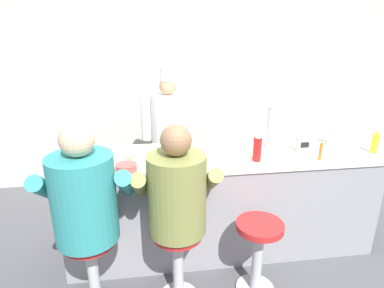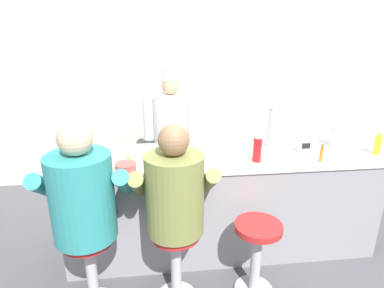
{
  "view_description": "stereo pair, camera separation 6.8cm",
  "coord_description": "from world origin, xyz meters",
  "px_view_note": "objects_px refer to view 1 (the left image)",
  "views": [
    {
      "loc": [
        -0.65,
        -2.25,
        1.98
      ],
      "look_at": [
        -0.28,
        0.33,
        1.07
      ],
      "focal_mm": 30.0,
      "sensor_mm": 36.0,
      "label": 1
    },
    {
      "loc": [
        -0.58,
        -2.25,
        1.98
      ],
      "look_at": [
        -0.28,
        0.33,
        1.07
      ],
      "focal_mm": 30.0,
      "sensor_mm": 36.0,
      "label": 2
    }
  ],
  "objects_px": {
    "water_pitcher_clear": "(336,136)",
    "ketchup_bottle_red": "(257,147)",
    "coffee_mug_white": "(167,164)",
    "diner_seated_olive": "(177,198)",
    "breakfast_plate": "(130,159)",
    "cook_in_whites_near": "(169,130)",
    "cereal_bowl": "(126,168)",
    "mustard_bottle_yellow": "(375,142)",
    "diner_seated_teal": "(86,202)",
    "cup_stack_steel": "(272,127)",
    "hot_sauce_bottle_orange": "(321,152)",
    "napkin_dispenser_chrome": "(303,144)",
    "empty_stool_round": "(258,246)"
  },
  "relations": [
    {
      "from": "water_pitcher_clear",
      "to": "ketchup_bottle_red",
      "type": "bearing_deg",
      "value": -163.31
    },
    {
      "from": "water_pitcher_clear",
      "to": "coffee_mug_white",
      "type": "bearing_deg",
      "value": -167.89
    },
    {
      "from": "coffee_mug_white",
      "to": "diner_seated_olive",
      "type": "relative_size",
      "value": 0.09
    },
    {
      "from": "breakfast_plate",
      "to": "cook_in_whites_near",
      "type": "distance_m",
      "value": 1.12
    },
    {
      "from": "water_pitcher_clear",
      "to": "cereal_bowl",
      "type": "distance_m",
      "value": 1.98
    },
    {
      "from": "breakfast_plate",
      "to": "coffee_mug_white",
      "type": "distance_m",
      "value": 0.39
    },
    {
      "from": "mustard_bottle_yellow",
      "to": "diner_seated_olive",
      "type": "bearing_deg",
      "value": -166.68
    },
    {
      "from": "diner_seated_teal",
      "to": "cup_stack_steel",
      "type": "bearing_deg",
      "value": 23.57
    },
    {
      "from": "cereal_bowl",
      "to": "coffee_mug_white",
      "type": "xyz_separation_m",
      "value": [
        0.32,
        -0.03,
        0.02
      ]
    },
    {
      "from": "breakfast_plate",
      "to": "diner_seated_teal",
      "type": "bearing_deg",
      "value": -117.37
    },
    {
      "from": "cereal_bowl",
      "to": "coffee_mug_white",
      "type": "distance_m",
      "value": 0.32
    },
    {
      "from": "cereal_bowl",
      "to": "diner_seated_olive",
      "type": "relative_size",
      "value": 0.12
    },
    {
      "from": "ketchup_bottle_red",
      "to": "cup_stack_steel",
      "type": "distance_m",
      "value": 0.39
    },
    {
      "from": "hot_sauce_bottle_orange",
      "to": "cereal_bowl",
      "type": "height_order",
      "value": "hot_sauce_bottle_orange"
    },
    {
      "from": "hot_sauce_bottle_orange",
      "to": "breakfast_plate",
      "type": "distance_m",
      "value": 1.61
    },
    {
      "from": "water_pitcher_clear",
      "to": "diner_seated_teal",
      "type": "height_order",
      "value": "diner_seated_teal"
    },
    {
      "from": "napkin_dispenser_chrome",
      "to": "diner_seated_olive",
      "type": "distance_m",
      "value": 1.35
    },
    {
      "from": "coffee_mug_white",
      "to": "cook_in_whites_near",
      "type": "distance_m",
      "value": 1.3
    },
    {
      "from": "mustard_bottle_yellow",
      "to": "cereal_bowl",
      "type": "distance_m",
      "value": 2.19
    },
    {
      "from": "ketchup_bottle_red",
      "to": "cereal_bowl",
      "type": "distance_m",
      "value": 1.09
    },
    {
      "from": "mustard_bottle_yellow",
      "to": "coffee_mug_white",
      "type": "distance_m",
      "value": 1.88
    },
    {
      "from": "breakfast_plate",
      "to": "cook_in_whites_near",
      "type": "relative_size",
      "value": 0.14
    },
    {
      "from": "ketchup_bottle_red",
      "to": "diner_seated_olive",
      "type": "relative_size",
      "value": 0.19
    },
    {
      "from": "ketchup_bottle_red",
      "to": "empty_stool_round",
      "type": "height_order",
      "value": "ketchup_bottle_red"
    },
    {
      "from": "hot_sauce_bottle_orange",
      "to": "cook_in_whites_near",
      "type": "xyz_separation_m",
      "value": [
        -1.19,
        1.26,
        -0.14
      ]
    },
    {
      "from": "breakfast_plate",
      "to": "napkin_dispenser_chrome",
      "type": "distance_m",
      "value": 1.56
    },
    {
      "from": "mustard_bottle_yellow",
      "to": "cook_in_whites_near",
      "type": "relative_size",
      "value": 0.13
    },
    {
      "from": "diner_seated_olive",
      "to": "ketchup_bottle_red",
      "type": "bearing_deg",
      "value": 28.68
    },
    {
      "from": "ketchup_bottle_red",
      "to": "cook_in_whites_near",
      "type": "distance_m",
      "value": 1.38
    },
    {
      "from": "cereal_bowl",
      "to": "napkin_dispenser_chrome",
      "type": "bearing_deg",
      "value": 8.62
    },
    {
      "from": "cup_stack_steel",
      "to": "mustard_bottle_yellow",
      "type": "bearing_deg",
      "value": -16.51
    },
    {
      "from": "ketchup_bottle_red",
      "to": "napkin_dispenser_chrome",
      "type": "height_order",
      "value": "ketchup_bottle_red"
    },
    {
      "from": "cereal_bowl",
      "to": "diner_seated_teal",
      "type": "relative_size",
      "value": 0.12
    },
    {
      "from": "cereal_bowl",
      "to": "cook_in_whites_near",
      "type": "xyz_separation_m",
      "value": [
        0.42,
        1.26,
        -0.09
      ]
    },
    {
      "from": "cup_stack_steel",
      "to": "water_pitcher_clear",
      "type": "bearing_deg",
      "value": -3.5
    },
    {
      "from": "cereal_bowl",
      "to": "diner_seated_teal",
      "type": "distance_m",
      "value": 0.43
    },
    {
      "from": "ketchup_bottle_red",
      "to": "empty_stool_round",
      "type": "distance_m",
      "value": 0.79
    },
    {
      "from": "breakfast_plate",
      "to": "diner_seated_olive",
      "type": "relative_size",
      "value": 0.16
    },
    {
      "from": "cereal_bowl",
      "to": "napkin_dispenser_chrome",
      "type": "xyz_separation_m",
      "value": [
        1.58,
        0.24,
        0.04
      ]
    },
    {
      "from": "empty_stool_round",
      "to": "mustard_bottle_yellow",
      "type": "bearing_deg",
      "value": 21.24
    },
    {
      "from": "hot_sauce_bottle_orange",
      "to": "water_pitcher_clear",
      "type": "distance_m",
      "value": 0.46
    },
    {
      "from": "cereal_bowl",
      "to": "coffee_mug_white",
      "type": "relative_size",
      "value": 1.37
    },
    {
      "from": "coffee_mug_white",
      "to": "cup_stack_steel",
      "type": "relative_size",
      "value": 0.31
    },
    {
      "from": "hot_sauce_bottle_orange",
      "to": "breakfast_plate",
      "type": "relative_size",
      "value": 0.69
    },
    {
      "from": "cereal_bowl",
      "to": "cook_in_whites_near",
      "type": "distance_m",
      "value": 1.33
    },
    {
      "from": "hot_sauce_bottle_orange",
      "to": "napkin_dispenser_chrome",
      "type": "xyz_separation_m",
      "value": [
        -0.04,
        0.24,
        -0.0
      ]
    },
    {
      "from": "diner_seated_olive",
      "to": "diner_seated_teal",
      "type": "bearing_deg",
      "value": 179.81
    },
    {
      "from": "ketchup_bottle_red",
      "to": "breakfast_plate",
      "type": "bearing_deg",
      "value": 171.38
    },
    {
      "from": "cup_stack_steel",
      "to": "napkin_dispenser_chrome",
      "type": "distance_m",
      "value": 0.31
    },
    {
      "from": "empty_stool_round",
      "to": "cook_in_whites_near",
      "type": "xyz_separation_m",
      "value": [
        -0.56,
        1.63,
        0.47
      ]
    }
  ]
}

